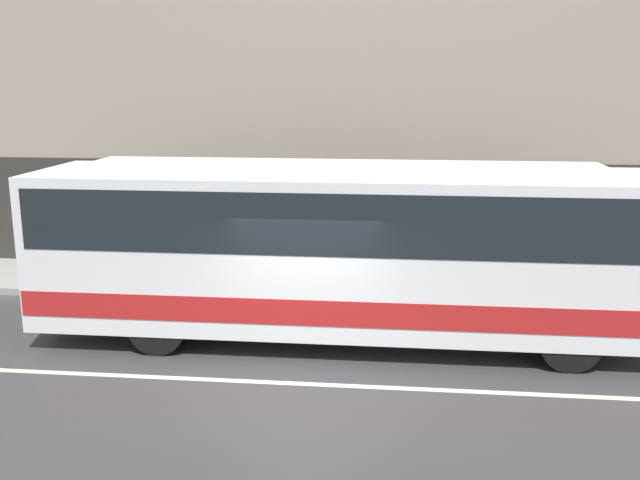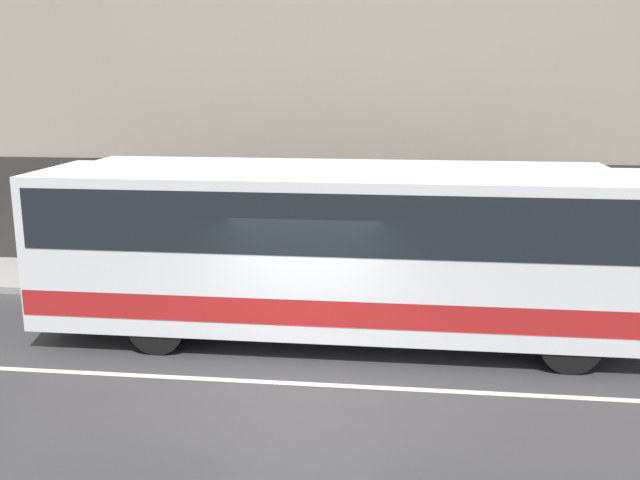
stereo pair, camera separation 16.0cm
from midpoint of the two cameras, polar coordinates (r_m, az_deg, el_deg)
ground_plane at (r=11.57m, az=-2.11°, el=-11.42°), size 60.00×60.00×0.00m
sidewalk at (r=16.51m, az=0.54°, el=-3.62°), size 60.00×2.64×0.16m
building_facade at (r=17.32m, az=1.08°, el=16.23°), size 60.00×0.35×11.97m
lane_stripe at (r=11.57m, az=-2.11°, el=-11.41°), size 54.00×0.14×0.01m
transit_bus at (r=12.96m, az=1.28°, el=-0.24°), size 11.04×2.60×3.23m
pedestrian_waiting at (r=15.57m, az=2.03°, el=-1.15°), size 0.36×0.36×1.78m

